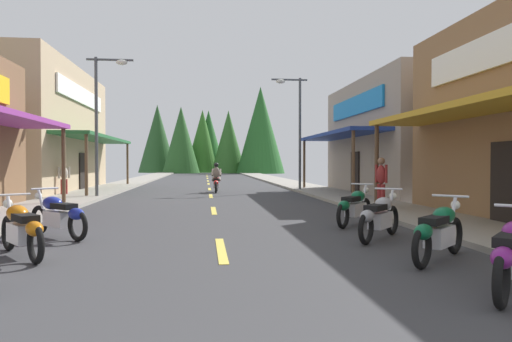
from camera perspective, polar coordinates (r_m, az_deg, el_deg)
ground at (r=26.25m, az=-5.76°, el=-2.49°), size 9.12×81.98×0.10m
sidewalk_left at (r=26.81m, az=-18.27°, el=-2.22°), size 2.49×81.98×0.12m
sidewalk_right at (r=26.94m, az=6.70°, el=-2.16°), size 2.49×81.98×0.12m
centerline_dashes at (r=29.89m, az=-5.84°, el=-1.94°), size 0.16×56.20×0.01m
storefront_left_far at (r=28.22m, az=-27.34°, el=4.59°), size 8.44×12.53×6.74m
storefront_right_far at (r=24.18m, az=19.52°, el=3.86°), size 8.28×10.23×5.55m
streetlamp_left at (r=21.24m, az=-18.42°, el=7.55°), size 1.99×0.30×6.14m
streetlamp_right at (r=25.63m, az=4.83°, el=6.59°), size 1.99×0.30×6.23m
motorcycle_parked_right_1 at (r=7.98m, az=21.72°, el=-6.91°), size 1.64×1.53×1.04m
motorcycle_parked_right_2 at (r=9.79m, az=15.06°, el=-5.40°), size 1.50×1.67×1.04m
motorcycle_parked_right_3 at (r=11.85m, az=12.10°, el=-4.26°), size 1.46×1.70×1.04m
motorcycle_parked_left_2 at (r=8.66m, az=-27.06°, el=-6.33°), size 1.35×1.78×1.04m
motorcycle_parked_left_3 at (r=10.53m, az=-23.30°, el=-4.99°), size 1.62×1.55×1.04m
rider_cruising_lead at (r=24.15m, az=-4.95°, el=-1.12°), size 0.60×2.14×1.57m
pedestrian_browsing at (r=22.94m, az=-22.69°, el=-0.66°), size 0.46×0.43×1.59m
pedestrian_waiting at (r=15.52m, az=15.25°, el=-1.06°), size 0.36×0.55×1.74m
treeline_backdrop at (r=68.92m, az=-5.53°, el=4.15°), size 21.51×13.19×12.35m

